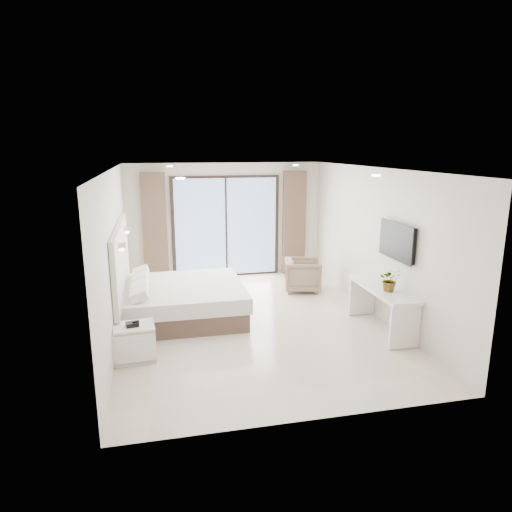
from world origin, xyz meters
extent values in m
plane|color=beige|center=(0.00, 0.00, 0.00)|extent=(6.20, 6.20, 0.00)
cube|color=silver|center=(0.00, 3.10, 1.35)|extent=(4.60, 0.02, 2.70)
cube|color=silver|center=(0.00, -3.10, 1.35)|extent=(4.60, 0.02, 2.70)
cube|color=silver|center=(-2.30, 0.00, 1.35)|extent=(0.02, 6.20, 2.70)
cube|color=silver|center=(2.30, 0.00, 1.35)|extent=(0.02, 6.20, 2.70)
cube|color=white|center=(0.00, 0.00, 2.70)|extent=(4.60, 6.20, 0.02)
cube|color=white|center=(-2.25, 0.52, 1.15)|extent=(0.08, 3.00, 1.20)
cube|color=black|center=(2.25, -0.84, 1.55)|extent=(0.06, 1.00, 0.58)
cube|color=black|center=(2.21, -0.84, 1.55)|extent=(0.02, 1.04, 0.62)
cube|color=black|center=(0.00, 3.07, 1.20)|extent=(2.56, 0.04, 2.42)
cube|color=#94B4ED|center=(0.00, 3.04, 1.20)|extent=(2.40, 0.01, 2.30)
cube|color=brown|center=(-1.65, 2.96, 1.25)|extent=(0.55, 0.14, 2.50)
cube|color=brown|center=(1.65, 2.96, 1.25)|extent=(0.55, 0.14, 2.50)
cylinder|color=white|center=(-1.30, -1.80, 2.68)|extent=(0.12, 0.12, 0.02)
cylinder|color=white|center=(1.30, -1.80, 2.68)|extent=(0.12, 0.12, 0.02)
cylinder|color=white|center=(-1.30, 1.80, 2.68)|extent=(0.12, 0.12, 0.02)
cylinder|color=white|center=(1.30, 1.80, 2.68)|extent=(0.12, 0.12, 0.02)
cube|color=brown|center=(-1.20, 0.52, 0.17)|extent=(2.09, 1.99, 0.33)
cube|color=white|center=(-1.20, 0.52, 0.47)|extent=(2.17, 2.07, 0.27)
cube|color=white|center=(-1.95, -0.16, 0.68)|extent=(0.28, 0.42, 0.14)
cube|color=white|center=(-1.95, 0.29, 0.68)|extent=(0.28, 0.42, 0.14)
cube|color=white|center=(-1.95, 0.75, 0.68)|extent=(0.28, 0.42, 0.14)
cube|color=white|center=(-1.95, 1.20, 0.68)|extent=(0.28, 0.42, 0.14)
cube|color=white|center=(-2.01, -1.06, 0.51)|extent=(0.61, 0.51, 0.05)
cube|color=white|center=(-2.01, -1.06, 0.03)|extent=(0.61, 0.51, 0.05)
cube|color=white|center=(-2.01, -1.27, 0.26)|extent=(0.58, 0.09, 0.47)
cube|color=white|center=(-2.01, -0.85, 0.26)|extent=(0.58, 0.09, 0.47)
cube|color=black|center=(-2.03, -1.10, 0.56)|extent=(0.20, 0.17, 0.06)
cube|color=white|center=(2.04, -0.84, 0.74)|extent=(0.52, 1.67, 0.06)
cube|color=white|center=(2.04, -1.59, 0.35)|extent=(0.50, 0.06, 0.71)
cube|color=white|center=(2.04, -0.09, 0.35)|extent=(0.50, 0.06, 0.71)
imported|color=#33662D|center=(2.04, -1.06, 0.92)|extent=(0.46, 0.48, 0.30)
imported|color=#8A795A|center=(1.44, 1.56, 0.38)|extent=(0.85, 0.89, 0.76)
camera|label=1|loc=(-1.62, -7.50, 3.06)|focal=32.00mm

